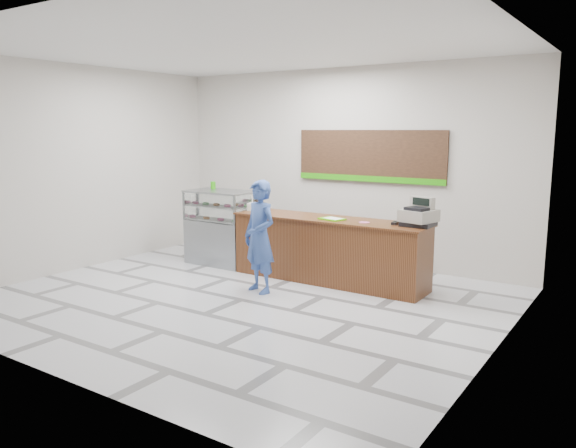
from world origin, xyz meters
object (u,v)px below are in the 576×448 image
Objects in this scene: sales_counter at (328,250)px; display_case at (221,227)px; serving_tray at (332,219)px; customer at (260,237)px; cash_register at (419,215)px.

sales_counter is 2.23m from display_case.
serving_tray is 0.25× the size of customer.
display_case reaches higher than sales_counter.
display_case is 3.69m from cash_register.
customer is (-2.01, -1.16, -0.34)m from cash_register.
serving_tray is (-1.32, -0.20, -0.14)m from cash_register.
customer is (-0.57, -1.06, 0.32)m from sales_counter.
sales_counter is at bearing 78.36° from customer.
customer is at bearing -32.69° from display_case.
serving_tray is (0.11, -0.09, 0.52)m from sales_counter.
display_case is 3.13× the size of serving_tray.
sales_counter is 0.54m from serving_tray.
sales_counter is 5.95× the size of cash_register.
sales_counter is 7.68× the size of serving_tray.
cash_register reaches higher than display_case.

